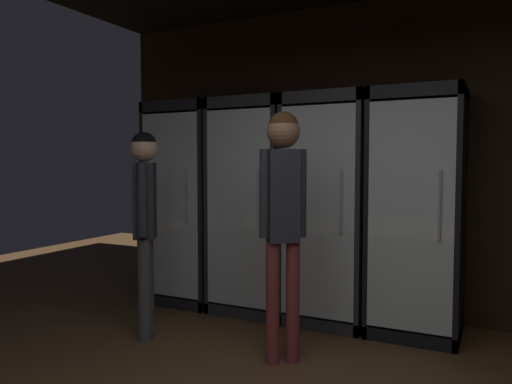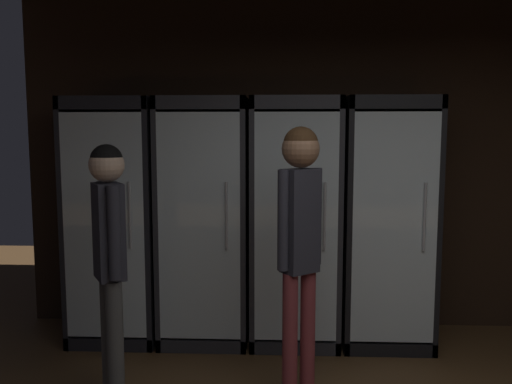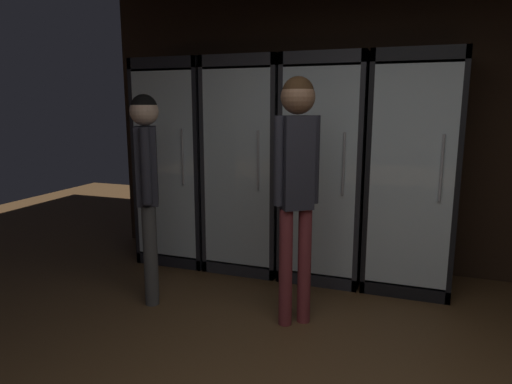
{
  "view_description": "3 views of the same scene",
  "coord_description": "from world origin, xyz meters",
  "px_view_note": "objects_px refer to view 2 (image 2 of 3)",
  "views": [
    {
      "loc": [
        0.63,
        -1.4,
        1.37
      ],
      "look_at": [
        -1.35,
        2.58,
        1.1
      ],
      "focal_mm": 34.52,
      "sensor_mm": 36.0,
      "label": 1
    },
    {
      "loc": [
        -0.81,
        -1.4,
        1.66
      ],
      "look_at": [
        -0.98,
        2.44,
        1.23
      ],
      "focal_mm": 35.85,
      "sensor_mm": 36.0,
      "label": 2
    },
    {
      "loc": [
        0.08,
        -1.26,
        1.53
      ],
      "look_at": [
        -1.27,
        2.46,
        0.76
      ],
      "focal_mm": 31.63,
      "sensor_mm": 36.0,
      "label": 3
    }
  ],
  "objects_px": {
    "cooler_far_left": "(119,221)",
    "shopper_far": "(109,243)",
    "cooler_left": "(206,222)",
    "cooler_center": "(294,223)",
    "cooler_right": "(384,223)",
    "shopper_near": "(300,225)"
  },
  "relations": [
    {
      "from": "cooler_far_left",
      "to": "shopper_far",
      "type": "xyz_separation_m",
      "value": [
        0.28,
        -1.07,
        0.05
      ]
    },
    {
      "from": "cooler_left",
      "to": "cooler_center",
      "type": "relative_size",
      "value": 1.0
    },
    {
      "from": "cooler_right",
      "to": "shopper_near",
      "type": "distance_m",
      "value": 1.29
    },
    {
      "from": "cooler_center",
      "to": "cooler_right",
      "type": "bearing_deg",
      "value": -0.09
    },
    {
      "from": "cooler_right",
      "to": "cooler_left",
      "type": "bearing_deg",
      "value": -179.96
    },
    {
      "from": "cooler_far_left",
      "to": "cooler_left",
      "type": "relative_size",
      "value": 1.0
    },
    {
      "from": "cooler_center",
      "to": "shopper_far",
      "type": "distance_m",
      "value": 1.58
    },
    {
      "from": "cooler_far_left",
      "to": "cooler_center",
      "type": "distance_m",
      "value": 1.44
    },
    {
      "from": "shopper_far",
      "to": "cooler_center",
      "type": "bearing_deg",
      "value": 42.79
    },
    {
      "from": "cooler_center",
      "to": "cooler_far_left",
      "type": "bearing_deg",
      "value": -179.92
    },
    {
      "from": "cooler_left",
      "to": "cooler_right",
      "type": "relative_size",
      "value": 1.0
    },
    {
      "from": "cooler_center",
      "to": "shopper_near",
      "type": "distance_m",
      "value": 1.07
    },
    {
      "from": "cooler_left",
      "to": "shopper_far",
      "type": "relative_size",
      "value": 1.21
    },
    {
      "from": "cooler_left",
      "to": "cooler_far_left",
      "type": "bearing_deg",
      "value": 179.98
    },
    {
      "from": "cooler_center",
      "to": "cooler_right",
      "type": "distance_m",
      "value": 0.72
    },
    {
      "from": "cooler_far_left",
      "to": "cooler_right",
      "type": "xyz_separation_m",
      "value": [
        2.16,
        0.0,
        -0.0
      ]
    },
    {
      "from": "shopper_far",
      "to": "cooler_right",
      "type": "bearing_deg",
      "value": 29.72
    },
    {
      "from": "cooler_left",
      "to": "cooler_right",
      "type": "bearing_deg",
      "value": 0.04
    },
    {
      "from": "cooler_left",
      "to": "shopper_near",
      "type": "xyz_separation_m",
      "value": [
        0.72,
        -1.06,
        0.17
      ]
    },
    {
      "from": "cooler_left",
      "to": "cooler_center",
      "type": "xyz_separation_m",
      "value": [
        0.72,
        0.0,
        -0.0
      ]
    },
    {
      "from": "cooler_left",
      "to": "cooler_right",
      "type": "xyz_separation_m",
      "value": [
        1.44,
        0.0,
        0.0
      ]
    },
    {
      "from": "cooler_right",
      "to": "shopper_far",
      "type": "relative_size",
      "value": 1.21
    }
  ]
}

